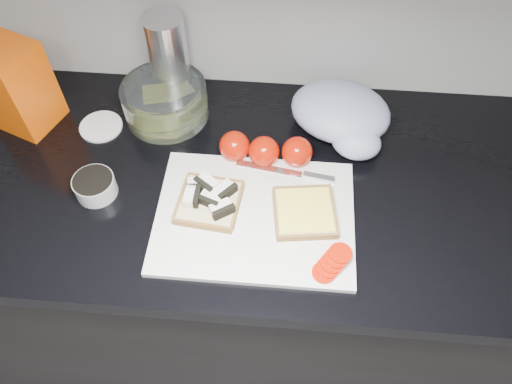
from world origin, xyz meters
TOP-DOWN VIEW (x-y plane):
  - base_cabinet at (0.00, 1.20)m, footprint 3.50×0.60m
  - countertop at (0.00, 1.20)m, footprint 3.50×0.64m
  - cutting_board at (0.14, 1.09)m, footprint 0.40×0.30m
  - bread_left at (0.05, 1.11)m, footprint 0.14×0.14m
  - bread_right at (0.24, 1.10)m, footprint 0.14×0.14m
  - tomato_slices at (0.30, 0.99)m, footprint 0.09×0.10m
  - knife at (0.22, 1.20)m, footprint 0.21×0.05m
  - seed_tub at (-0.20, 1.13)m, footprint 0.09×0.09m
  - tub_lid at (-0.24, 1.31)m, footprint 0.13×0.13m
  - glass_bowl at (-0.09, 1.37)m, footprint 0.20×0.20m
  - bread_bag at (-0.41, 1.33)m, footprint 0.16×0.16m
  - steel_canister at (-0.09, 1.44)m, footprint 0.09×0.09m
  - grocery_bag at (0.32, 1.35)m, footprint 0.27×0.25m
  - whole_tomatoes at (0.15, 1.25)m, footprint 0.20×0.08m

SIDE VIEW (x-z plane):
  - base_cabinet at x=0.00m, z-range 0.00..0.86m
  - countertop at x=0.00m, z-range 0.86..0.90m
  - tub_lid at x=-0.24m, z-range 0.90..0.91m
  - cutting_board at x=0.14m, z-range 0.90..0.91m
  - knife at x=0.22m, z-range 0.91..0.92m
  - bread_right at x=0.24m, z-range 0.91..0.93m
  - tomato_slices at x=0.30m, z-range 0.91..0.93m
  - bread_left at x=0.05m, z-range 0.90..0.94m
  - seed_tub at x=-0.20m, z-range 0.90..0.95m
  - whole_tomatoes at x=0.15m, z-range 0.90..0.97m
  - glass_bowl at x=-0.09m, z-range 0.90..0.98m
  - grocery_bag at x=0.32m, z-range 0.90..1.00m
  - bread_bag at x=-0.41m, z-range 0.90..1.10m
  - steel_canister at x=-0.09m, z-range 0.90..1.12m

